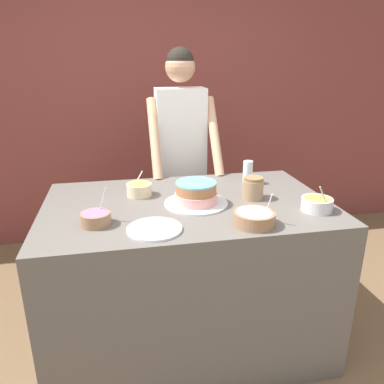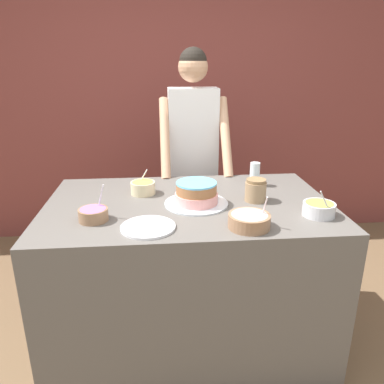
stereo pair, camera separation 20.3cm
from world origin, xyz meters
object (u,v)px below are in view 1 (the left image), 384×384
(ceramic_plate, at_px, (154,229))
(person_baker, at_px, (181,143))
(frosting_bowl_yellow, at_px, (139,189))
(drinking_glass, at_px, (248,172))
(frosting_bowl_olive, at_px, (317,204))
(cake, at_px, (196,194))
(frosting_bowl_purple, at_px, (96,218))
(stoneware_jar, at_px, (253,188))
(frosting_bowl_pink, at_px, (254,218))

(ceramic_plate, bearing_deg, person_baker, 74.15)
(frosting_bowl_yellow, distance_m, drinking_glass, 0.71)
(frosting_bowl_olive, bearing_deg, cake, 160.54)
(frosting_bowl_olive, bearing_deg, person_baker, 117.42)
(ceramic_plate, bearing_deg, frosting_bowl_yellow, 94.48)
(frosting_bowl_yellow, xyz_separation_m, frosting_bowl_purple, (-0.23, -0.38, -0.01))
(person_baker, height_order, frosting_bowl_yellow, person_baker)
(cake, relative_size, stoneware_jar, 2.75)
(frosting_bowl_olive, distance_m, ceramic_plate, 0.87)
(frosting_bowl_pink, xyz_separation_m, drinking_glass, (0.18, 0.62, 0.04))
(frosting_bowl_purple, bearing_deg, drinking_glass, 26.67)
(person_baker, height_order, frosting_bowl_pink, person_baker)
(person_baker, bearing_deg, cake, -94.12)
(cake, height_order, ceramic_plate, cake)
(frosting_bowl_olive, bearing_deg, frosting_bowl_purple, 177.94)
(frosting_bowl_pink, relative_size, ceramic_plate, 0.77)
(frosting_bowl_yellow, bearing_deg, frosting_bowl_olive, -24.62)
(ceramic_plate, height_order, stoneware_jar, stoneware_jar)
(drinking_glass, bearing_deg, stoneware_jar, -103.00)
(frosting_bowl_olive, bearing_deg, ceramic_plate, -175.04)
(stoneware_jar, bearing_deg, drinking_glass, 77.00)
(frosting_bowl_yellow, height_order, frosting_bowl_pink, frosting_bowl_pink)
(drinking_glass, bearing_deg, ceramic_plate, -138.51)
(frosting_bowl_yellow, distance_m, frosting_bowl_pink, 0.74)
(frosting_bowl_olive, bearing_deg, frosting_bowl_pink, -164.32)
(cake, xyz_separation_m, frosting_bowl_pink, (0.22, -0.32, -0.02))
(cake, height_order, frosting_bowl_purple, frosting_bowl_purple)
(frosting_bowl_pink, bearing_deg, stoneware_jar, 71.29)
(stoneware_jar, bearing_deg, cake, -175.72)
(frosting_bowl_yellow, relative_size, stoneware_jar, 1.14)
(drinking_glass, bearing_deg, frosting_bowl_yellow, -172.42)
(cake, bearing_deg, drinking_glass, 36.31)
(cake, bearing_deg, stoneware_jar, 4.28)
(person_baker, height_order, stoneware_jar, person_baker)
(drinking_glass, distance_m, ceramic_plate, 0.88)
(frosting_bowl_purple, height_order, frosting_bowl_pink, frosting_bowl_purple)
(person_baker, height_order, drinking_glass, person_baker)
(cake, relative_size, frosting_bowl_yellow, 2.42)
(person_baker, relative_size, frosting_bowl_olive, 10.84)
(frosting_bowl_purple, relative_size, drinking_glass, 1.21)
(person_baker, xyz_separation_m, ceramic_plate, (-0.32, -1.13, -0.16))
(stoneware_jar, bearing_deg, ceramic_plate, -152.20)
(drinking_glass, relative_size, stoneware_jar, 1.17)
(person_baker, distance_m, stoneware_jar, 0.87)
(frosting_bowl_olive, distance_m, frosting_bowl_pink, 0.40)
(frosting_bowl_purple, bearing_deg, cake, 18.12)
(drinking_glass, bearing_deg, frosting_bowl_purple, -153.33)
(person_baker, xyz_separation_m, stoneware_jar, (0.28, -0.82, -0.10))
(frosting_bowl_purple, xyz_separation_m, drinking_glass, (0.93, 0.47, 0.04))
(cake, bearing_deg, frosting_bowl_yellow, 146.10)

